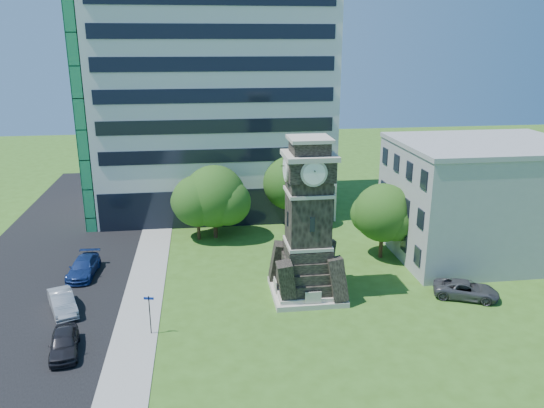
{
  "coord_description": "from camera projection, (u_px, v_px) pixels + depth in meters",
  "views": [
    {
      "loc": [
        -4.62,
        -34.46,
        18.72
      ],
      "look_at": [
        0.83,
        5.93,
        6.16
      ],
      "focal_mm": 35.0,
      "sensor_mm": 36.0,
      "label": 1
    }
  ],
  "objects": [
    {
      "name": "car_street_south",
      "position": [
        64.0,
        343.0,
        33.03
      ],
      "size": [
        2.33,
        4.4,
        1.43
      ],
      "primitive_type": "imported",
      "rotation": [
        0.0,
        0.0,
        0.16
      ],
      "color": "black",
      "rests_on": "ground"
    },
    {
      "name": "car_street_mid",
      "position": [
        62.0,
        302.0,
        38.12
      ],
      "size": [
        3.07,
        4.67,
        1.45
      ],
      "primitive_type": "imported",
      "rotation": [
        0.0,
        0.0,
        0.38
      ],
      "color": "#939599",
      "rests_on": "ground"
    },
    {
      "name": "office_tall",
      "position": [
        212.0,
        83.0,
        58.62
      ],
      "size": [
        26.2,
        15.11,
        28.6
      ],
      "color": "silver",
      "rests_on": "ground"
    },
    {
      "name": "office_low",
      "position": [
        481.0,
        199.0,
        47.34
      ],
      "size": [
        15.2,
        12.2,
        10.4
      ],
      "color": "#96999B",
      "rests_on": "ground"
    },
    {
      "name": "ground",
      "position": [
        272.0,
        308.0,
        38.74
      ],
      "size": [
        160.0,
        160.0,
        0.0
      ],
      "primitive_type": "plane",
      "color": "#355B1A",
      "rests_on": "ground"
    },
    {
      "name": "tree_ne",
      "position": [
        291.0,
        184.0,
        55.59
      ],
      "size": [
        6.36,
        5.78,
        7.42
      ],
      "rotation": [
        0.0,
        0.0,
        -0.34
      ],
      "color": "#332114",
      "rests_on": "ground"
    },
    {
      "name": "tree_nw",
      "position": [
        198.0,
        202.0,
        51.21
      ],
      "size": [
        5.5,
        5.0,
        6.45
      ],
      "rotation": [
        0.0,
        0.0,
        0.33
      ],
      "color": "#332114",
      "rests_on": "ground"
    },
    {
      "name": "clock_tower",
      "position": [
        308.0,
        230.0,
        39.47
      ],
      "size": [
        5.4,
        5.4,
        12.22
      ],
      "color": "#BBB5A3",
      "rests_on": "ground"
    },
    {
      "name": "sidewalk",
      "position": [
        145.0,
        286.0,
        42.26
      ],
      "size": [
        3.0,
        70.0,
        0.06
      ],
      "primitive_type": "cube",
      "color": "gray",
      "rests_on": "ground"
    },
    {
      "name": "park_bench",
      "position": [
        320.0,
        291.0,
        40.23
      ],
      "size": [
        1.99,
        0.53,
        1.03
      ],
      "rotation": [
        0.0,
        0.0,
        0.3
      ],
      "color": "black",
      "rests_on": "ground"
    },
    {
      "name": "car_east_lot",
      "position": [
        466.0,
        290.0,
        40.19
      ],
      "size": [
        5.29,
        3.93,
        1.33
      ],
      "primitive_type": "imported",
      "rotation": [
        0.0,
        0.0,
        1.16
      ],
      "color": "#444448",
      "rests_on": "ground"
    },
    {
      "name": "street_sign",
      "position": [
        150.0,
        310.0,
        34.87
      ],
      "size": [
        0.67,
        0.07,
        2.79
      ],
      "rotation": [
        0.0,
        0.0,
        -0.2
      ],
      "color": "black",
      "rests_on": "ground"
    },
    {
      "name": "tree_nc",
      "position": [
        215.0,
        198.0,
        51.6
      ],
      "size": [
        6.7,
        6.09,
        7.32
      ],
      "rotation": [
        0.0,
        0.0,
        0.12
      ],
      "color": "#332114",
      "rests_on": "ground"
    },
    {
      "name": "car_street_north",
      "position": [
        84.0,
        267.0,
        44.05
      ],
      "size": [
        2.32,
        5.11,
        1.45
      ],
      "primitive_type": "imported",
      "rotation": [
        0.0,
        0.0,
        -0.06
      ],
      "color": "navy",
      "rests_on": "ground"
    },
    {
      "name": "tree_east",
      "position": [
        384.0,
        214.0,
        46.78
      ],
      "size": [
        5.7,
        5.18,
        6.83
      ],
      "rotation": [
        0.0,
        0.0,
        0.03
      ],
      "color": "#332114",
      "rests_on": "ground"
    },
    {
      "name": "street",
      "position": [
        34.0,
        293.0,
        41.18
      ],
      "size": [
        14.0,
        80.0,
        0.02
      ],
      "primitive_type": "cube",
      "color": "black",
      "rests_on": "ground"
    }
  ]
}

